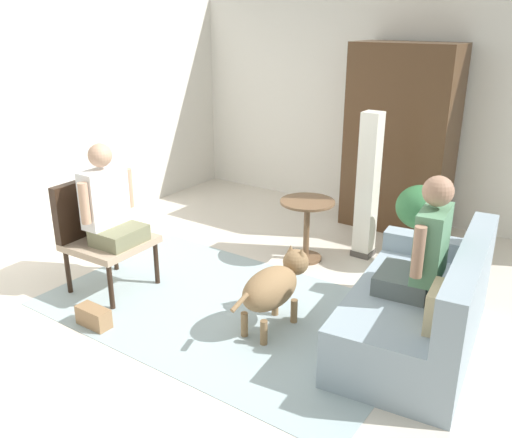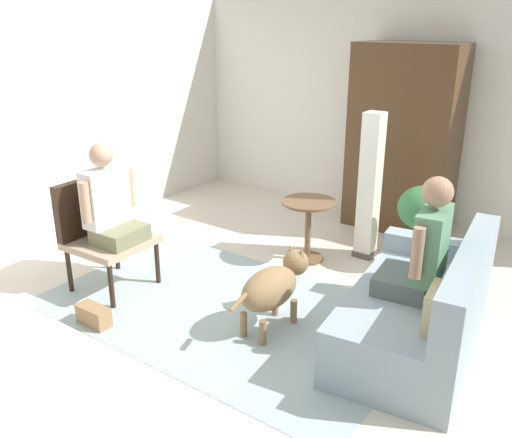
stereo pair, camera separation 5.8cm
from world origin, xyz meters
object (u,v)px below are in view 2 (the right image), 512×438
Objects in this scene: couch at (421,311)px; round_end_table at (308,222)px; armoire_cabinet at (403,140)px; person_on_armchair at (109,203)px; handbag at (94,316)px; dog at (273,286)px; potted_plant at (421,219)px; column_lamp at (370,188)px; armchair at (100,226)px; person_on_couch at (423,250)px.

couch reaches higher than round_end_table.
round_end_table is 1.58m from armoire_cabinet.
handbag is at bearing -57.23° from person_on_armchair.
couch is 2.54m from handbag.
person_on_armchair is at bearing -165.18° from couch.
dog is 1.46m from handbag.
potted_plant is 0.58m from column_lamp.
couch is 1.43m from potted_plant.
dog is at bearing -90.02° from column_lamp.
column_lamp is at bearing -176.32° from potted_plant.
column_lamp is at bearing 44.51° from round_end_table.
person_on_armchair is at bearing 122.77° from handbag.
armoire_cabinet reaches higher than person_on_armchair.
dog is at bearing 10.29° from person_on_armchair.
armoire_cabinet reaches higher than column_lamp.
couch is 0.84× the size of armoire_cabinet.
dog is (0.44, -1.26, -0.05)m from round_end_table.
armoire_cabinet is at bearing 63.64° from person_on_armchair.
handbag is at bearing -109.66° from round_end_table.
person_on_armchair is at bearing -135.80° from potted_plant.
round_end_table is at bearing 70.34° from handbag.
column_lamp is 5.03× the size of handbag.
armchair is 0.88m from handbag.
dog is at bearing -70.98° from round_end_table.
couch reaches higher than potted_plant.
potted_plant is at bearing -57.27° from armoire_cabinet.
column_lamp reaches higher than round_end_table.
couch is 2.76× the size of round_end_table.
armoire_cabinet is (0.37, 1.40, 0.62)m from round_end_table.
person_on_armchair is at bearing -127.77° from column_lamp.
person_on_couch is 1.45m from potted_plant.
person_on_couch is 1.07× the size of potted_plant.
round_end_table is at bearing 54.73° from person_on_armchair.
column_lamp reaches higher than person_on_armchair.
person_on_couch is 1.65m from column_lamp.
person_on_armchair is at bearing -125.27° from round_end_table.
armchair is at bearing -170.46° from dog.
armchair is 2.99m from potted_plant.
round_end_table is at bearing 148.47° from person_on_couch.
person_on_armchair is 2.93× the size of handbag.
armoire_cabinet is at bearing 115.17° from person_on_couch.
couch is 2.01× the size of person_on_armchair.
column_lamp is at bearing -86.01° from armoire_cabinet.
person_on_couch is at bearing 28.65° from handbag.
handbag is at bearing -151.25° from couch.
armoire_cabinet reaches higher than round_end_table.
handbag is (-0.74, -2.08, -0.33)m from round_end_table.
armchair is at bearing -137.84° from potted_plant.
round_end_table is at bearing 149.70° from couch.
person_on_armchair is 0.42× the size of armoire_cabinet.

